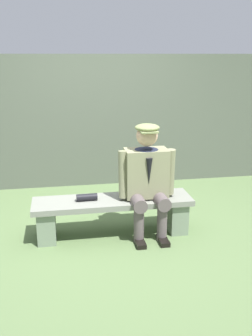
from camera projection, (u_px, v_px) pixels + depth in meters
ground_plane at (113, 234)px, 4.36m from camera, size 30.00×30.00×0.00m
bench at (113, 211)px, 4.28m from camera, size 1.76×0.45×0.42m
seated_man at (147, 176)px, 4.18m from camera, size 0.63×0.57×1.25m
rolled_magazine at (87, 197)px, 4.18m from camera, size 0.23×0.09×0.08m
stadium_wall at (95, 121)px, 5.85m from camera, size 12.00×0.24×1.97m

